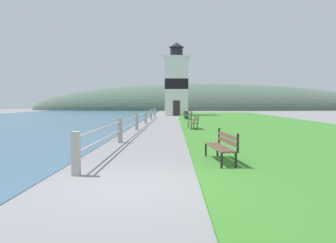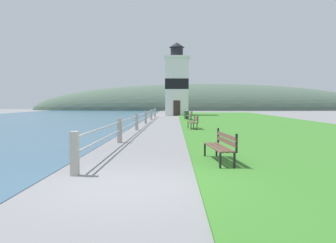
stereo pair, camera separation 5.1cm
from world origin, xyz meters
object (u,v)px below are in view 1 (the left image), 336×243
at_px(lighthouse, 176,83).
at_px(trash_bin, 186,115).
at_px(park_bench_near, 222,145).
at_px(park_bench_midway, 194,121).
at_px(park_bench_far, 190,115).

bearing_deg(lighthouse, trash_bin, -85.04).
height_order(park_bench_near, trash_bin, park_bench_near).
height_order(park_bench_near, park_bench_midway, same).
bearing_deg(park_bench_near, park_bench_midway, -96.16).
height_order(park_bench_near, lighthouse, lighthouse).
height_order(park_bench_midway, trash_bin, park_bench_midway).
bearing_deg(lighthouse, park_bench_near, -88.27).
distance_m(park_bench_near, park_bench_far, 22.19).
xyz_separation_m(lighthouse, trash_bin, (0.93, -10.77, -3.89)).
height_order(park_bench_near, park_bench_far, same).
bearing_deg(park_bench_far, park_bench_midway, 87.36).
bearing_deg(park_bench_far, lighthouse, -85.94).
xyz_separation_m(park_bench_near, park_bench_midway, (-0.11, 11.61, -0.00)).
bearing_deg(lighthouse, park_bench_midway, -87.66).
xyz_separation_m(park_bench_far, trash_bin, (-0.26, 1.83, -0.11)).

